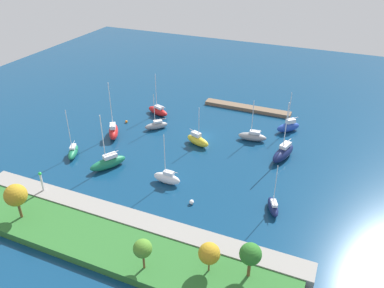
{
  "coord_description": "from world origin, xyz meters",
  "views": [
    {
      "loc": [
        -27.06,
        69.72,
        41.13
      ],
      "look_at": [
        0.0,
        6.61,
        1.5
      ],
      "focal_mm": 35.8,
      "sensor_mm": 36.0,
      "label": 1
    }
  ],
  "objects_px": {
    "pier_dock": "(247,108)",
    "sailboat_blue_inner_mooring": "(288,127)",
    "sailboat_navy_far_south": "(273,206)",
    "sailboat_red_lone_north": "(113,131)",
    "park_tree_mideast": "(143,249)",
    "park_tree_east": "(16,195)",
    "sailboat_red_along_channel": "(158,111)",
    "harbor_beacon": "(41,180)",
    "sailboat_green_west_end": "(108,163)",
    "mooring_buoy_orange": "(126,122)",
    "sailboat_gray_near_pier": "(252,136)",
    "sailboat_navy_lone_south": "(283,153)",
    "park_tree_center": "(250,254)",
    "sailboat_gray_center_basin": "(156,125)",
    "sailboat_yellow_outer_mooring": "(198,140)",
    "mooring_buoy_white": "(192,202)",
    "park_tree_midwest": "(209,253)",
    "sailboat_white_far_north": "(167,178)",
    "sailboat_green_by_breakwater": "(73,152)"
  },
  "relations": [
    {
      "from": "pier_dock",
      "to": "mooring_buoy_white",
      "type": "bearing_deg",
      "value": 92.76
    },
    {
      "from": "sailboat_white_far_north",
      "to": "sailboat_green_west_end",
      "type": "relative_size",
      "value": 0.88
    },
    {
      "from": "harbor_beacon",
      "to": "sailboat_navy_far_south",
      "type": "bearing_deg",
      "value": -162.27
    },
    {
      "from": "harbor_beacon",
      "to": "sailboat_green_west_end",
      "type": "relative_size",
      "value": 0.33
    },
    {
      "from": "pier_dock",
      "to": "sailboat_white_far_north",
      "type": "bearing_deg",
      "value": 82.95
    },
    {
      "from": "sailboat_red_lone_north",
      "to": "park_tree_mideast",
      "type": "bearing_deg",
      "value": -172.31
    },
    {
      "from": "pier_dock",
      "to": "sailboat_blue_inner_mooring",
      "type": "xyz_separation_m",
      "value": [
        -11.83,
        7.69,
        0.77
      ]
    },
    {
      "from": "mooring_buoy_orange",
      "to": "park_tree_mideast",
      "type": "bearing_deg",
      "value": 124.71
    },
    {
      "from": "sailboat_yellow_outer_mooring",
      "to": "mooring_buoy_orange",
      "type": "distance_m",
      "value": 19.83
    },
    {
      "from": "sailboat_red_lone_north",
      "to": "sailboat_green_west_end",
      "type": "bearing_deg",
      "value": 177.23
    },
    {
      "from": "sailboat_blue_inner_mooring",
      "to": "sailboat_navy_far_south",
      "type": "xyz_separation_m",
      "value": [
        -3.11,
        29.02,
        -0.29
      ]
    },
    {
      "from": "pier_dock",
      "to": "sailboat_white_far_north",
      "type": "xyz_separation_m",
      "value": [
        4.53,
        36.6,
        0.72
      ]
    },
    {
      "from": "sailboat_gray_near_pier",
      "to": "mooring_buoy_orange",
      "type": "bearing_deg",
      "value": -0.23
    },
    {
      "from": "harbor_beacon",
      "to": "sailboat_blue_inner_mooring",
      "type": "xyz_separation_m",
      "value": [
        -34.0,
        -40.89,
        -2.38
      ]
    },
    {
      "from": "sailboat_red_along_channel",
      "to": "sailboat_navy_lone_south",
      "type": "distance_m",
      "value": 33.64
    },
    {
      "from": "sailboat_yellow_outer_mooring",
      "to": "sailboat_white_far_north",
      "type": "bearing_deg",
      "value": -69.33
    },
    {
      "from": "pier_dock",
      "to": "sailboat_green_west_end",
      "type": "xyz_separation_m",
      "value": [
        17.21,
        36.55,
        0.78
      ]
    },
    {
      "from": "park_tree_center",
      "to": "sailboat_navy_far_south",
      "type": "bearing_deg",
      "value": -89.1
    },
    {
      "from": "harbor_beacon",
      "to": "sailboat_white_far_north",
      "type": "relative_size",
      "value": 0.37
    },
    {
      "from": "park_tree_east",
      "to": "sailboat_red_along_channel",
      "type": "distance_m",
      "value": 43.92
    },
    {
      "from": "mooring_buoy_orange",
      "to": "sailboat_navy_lone_south",
      "type": "bearing_deg",
      "value": 178.09
    },
    {
      "from": "park_tree_midwest",
      "to": "sailboat_gray_center_basin",
      "type": "relative_size",
      "value": 0.53
    },
    {
      "from": "mooring_buoy_orange",
      "to": "sailboat_gray_near_pier",
      "type": "bearing_deg",
      "value": -173.23
    },
    {
      "from": "sailboat_red_along_channel",
      "to": "sailboat_navy_far_south",
      "type": "height_order",
      "value": "sailboat_red_along_channel"
    },
    {
      "from": "sailboat_gray_center_basin",
      "to": "sailboat_navy_lone_south",
      "type": "distance_m",
      "value": 29.46
    },
    {
      "from": "park_tree_midwest",
      "to": "sailboat_red_lone_north",
      "type": "distance_m",
      "value": 43.85
    },
    {
      "from": "park_tree_center",
      "to": "sailboat_yellow_outer_mooring",
      "type": "height_order",
      "value": "sailboat_yellow_outer_mooring"
    },
    {
      "from": "sailboat_red_lone_north",
      "to": "sailboat_navy_far_south",
      "type": "distance_m",
      "value": 39.87
    },
    {
      "from": "sailboat_white_far_north",
      "to": "sailboat_yellow_outer_mooring",
      "type": "xyz_separation_m",
      "value": [
        0.22,
        -15.1,
        0.0
      ]
    },
    {
      "from": "sailboat_red_along_channel",
      "to": "sailboat_navy_far_south",
      "type": "relative_size",
      "value": 1.2
    },
    {
      "from": "park_tree_midwest",
      "to": "sailboat_navy_far_south",
      "type": "xyz_separation_m",
      "value": [
        -4.8,
        -16.92,
        -3.45
      ]
    },
    {
      "from": "pier_dock",
      "to": "sailboat_blue_inner_mooring",
      "type": "distance_m",
      "value": 14.13
    },
    {
      "from": "park_tree_center",
      "to": "sailboat_gray_center_basin",
      "type": "bearing_deg",
      "value": -47.14
    },
    {
      "from": "sailboat_green_by_breakwater",
      "to": "sailboat_green_west_end",
      "type": "distance_m",
      "value": 9.2
    },
    {
      "from": "park_tree_midwest",
      "to": "sailboat_gray_near_pier",
      "type": "relative_size",
      "value": 0.49
    },
    {
      "from": "sailboat_red_lone_north",
      "to": "mooring_buoy_white",
      "type": "bearing_deg",
      "value": -152.03
    },
    {
      "from": "park_tree_east",
      "to": "park_tree_mideast",
      "type": "distance_m",
      "value": 22.77
    },
    {
      "from": "sailboat_red_along_channel",
      "to": "sailboat_green_by_breakwater",
      "type": "bearing_deg",
      "value": 92.69
    },
    {
      "from": "park_tree_center",
      "to": "sailboat_gray_near_pier",
      "type": "height_order",
      "value": "sailboat_gray_near_pier"
    },
    {
      "from": "sailboat_navy_lone_south",
      "to": "sailboat_yellow_outer_mooring",
      "type": "distance_m",
      "value": 17.93
    },
    {
      "from": "pier_dock",
      "to": "harbor_beacon",
      "type": "relative_size",
      "value": 5.9
    },
    {
      "from": "sailboat_green_by_breakwater",
      "to": "sailboat_gray_center_basin",
      "type": "relative_size",
      "value": 1.2
    },
    {
      "from": "park_tree_center",
      "to": "mooring_buoy_orange",
      "type": "relative_size",
      "value": 8.67
    },
    {
      "from": "pier_dock",
      "to": "sailboat_navy_far_south",
      "type": "bearing_deg",
      "value": 112.14
    },
    {
      "from": "sailboat_green_by_breakwater",
      "to": "sailboat_blue_inner_mooring",
      "type": "xyz_separation_m",
      "value": [
        -38.18,
        -27.85,
        0.27
      ]
    },
    {
      "from": "mooring_buoy_orange",
      "to": "mooring_buoy_white",
      "type": "height_order",
      "value": "mooring_buoy_white"
    },
    {
      "from": "sailboat_green_by_breakwater",
      "to": "sailboat_navy_far_south",
      "type": "bearing_deg",
      "value": 62.31
    },
    {
      "from": "park_tree_mideast",
      "to": "park_tree_midwest",
      "type": "xyz_separation_m",
      "value": [
        -8.1,
        -2.95,
        -0.35
      ]
    },
    {
      "from": "park_tree_midwest",
      "to": "sailboat_navy_lone_south",
      "type": "xyz_separation_m",
      "value": [
        -2.97,
        -33.87,
        -3.02
      ]
    },
    {
      "from": "sailboat_navy_far_south",
      "to": "park_tree_center",
      "type": "bearing_deg",
      "value": 156.44
    }
  ]
}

